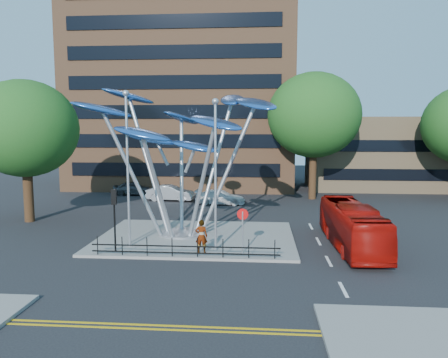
# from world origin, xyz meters

# --- Properties ---
(ground) EXTENTS (120.00, 120.00, 0.00)m
(ground) POSITION_xyz_m (0.00, 0.00, 0.00)
(ground) COLOR black
(ground) RESTS_ON ground
(traffic_island) EXTENTS (12.00, 9.00, 0.15)m
(traffic_island) POSITION_xyz_m (-1.00, 6.00, 0.07)
(traffic_island) COLOR slate
(traffic_island) RESTS_ON ground
(double_yellow_near) EXTENTS (40.00, 0.12, 0.01)m
(double_yellow_near) POSITION_xyz_m (0.00, -6.00, 0.01)
(double_yellow_near) COLOR gold
(double_yellow_near) RESTS_ON ground
(double_yellow_far) EXTENTS (40.00, 0.12, 0.01)m
(double_yellow_far) POSITION_xyz_m (0.00, -6.30, 0.01)
(double_yellow_far) COLOR gold
(double_yellow_far) RESTS_ON ground
(brick_tower) EXTENTS (25.00, 15.00, 30.00)m
(brick_tower) POSITION_xyz_m (-6.00, 32.00, 15.00)
(brick_tower) COLOR brown
(brick_tower) RESTS_ON ground
(low_building_near) EXTENTS (15.00, 8.00, 8.00)m
(low_building_near) POSITION_xyz_m (16.00, 30.00, 4.00)
(low_building_near) COLOR tan
(low_building_near) RESTS_ON ground
(tree_right) EXTENTS (8.80, 8.80, 12.11)m
(tree_right) POSITION_xyz_m (8.00, 22.00, 8.04)
(tree_right) COLOR black
(tree_right) RESTS_ON ground
(tree_left) EXTENTS (7.60, 7.60, 10.32)m
(tree_left) POSITION_xyz_m (-14.00, 10.00, 6.79)
(tree_left) COLOR black
(tree_left) RESTS_ON ground
(leaf_sculpture) EXTENTS (12.72, 9.54, 9.51)m
(leaf_sculpture) POSITION_xyz_m (-2.07, 6.68, 6.87)
(leaf_sculpture) COLOR #9EA0A5
(leaf_sculpture) RESTS_ON traffic_island
(street_lamp_left) EXTENTS (0.36, 0.36, 8.80)m
(street_lamp_left) POSITION_xyz_m (-4.50, 3.50, 5.36)
(street_lamp_left) COLOR #9EA0A5
(street_lamp_left) RESTS_ON traffic_island
(street_lamp_right) EXTENTS (0.36, 0.36, 8.30)m
(street_lamp_right) POSITION_xyz_m (0.50, 3.00, 5.09)
(street_lamp_right) COLOR #9EA0A5
(street_lamp_right) RESTS_ON traffic_island
(traffic_light_island) EXTENTS (0.28, 0.18, 3.42)m
(traffic_light_island) POSITION_xyz_m (-5.00, 2.50, 2.61)
(traffic_light_island) COLOR black
(traffic_light_island) RESTS_ON traffic_island
(no_entry_sign_island) EXTENTS (0.60, 0.10, 2.45)m
(no_entry_sign_island) POSITION_xyz_m (2.00, 2.52, 1.82)
(no_entry_sign_island) COLOR #9EA0A5
(no_entry_sign_island) RESTS_ON traffic_island
(pedestrian_railing_front) EXTENTS (10.00, 0.06, 1.00)m
(pedestrian_railing_front) POSITION_xyz_m (-1.00, 1.70, 0.55)
(pedestrian_railing_front) COLOR black
(pedestrian_railing_front) RESTS_ON traffic_island
(red_bus) EXTENTS (2.44, 9.18, 2.54)m
(red_bus) POSITION_xyz_m (8.21, 4.77, 1.27)
(red_bus) COLOR #9D0C07
(red_bus) RESTS_ON ground
(pedestrian) EXTENTS (0.67, 0.45, 1.82)m
(pedestrian) POSITION_xyz_m (-0.22, 2.50, 1.06)
(pedestrian) COLOR gray
(pedestrian) RESTS_ON traffic_island
(parked_car_left) EXTENTS (4.14, 1.82, 1.39)m
(parked_car_left) POSITION_xyz_m (-9.97, 22.95, 0.69)
(parked_car_left) COLOR #3B3E43
(parked_car_left) RESTS_ON ground
(parked_car_mid) EXTENTS (4.59, 1.91, 1.48)m
(parked_car_mid) POSITION_xyz_m (-5.47, 19.84, 0.74)
(parked_car_mid) COLOR #AEB2B7
(parked_car_mid) RESTS_ON ground
(parked_car_right) EXTENTS (4.54, 2.01, 1.30)m
(parked_car_right) POSITION_xyz_m (-0.62, 18.34, 0.65)
(parked_car_right) COLOR silver
(parked_car_right) RESTS_ON ground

